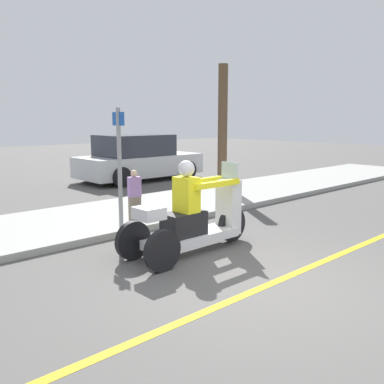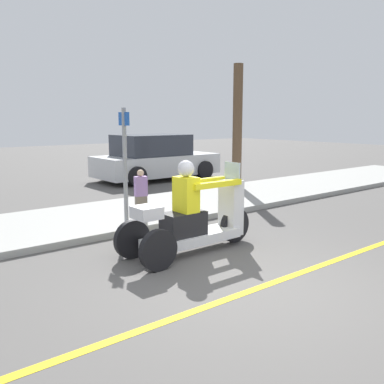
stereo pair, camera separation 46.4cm
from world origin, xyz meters
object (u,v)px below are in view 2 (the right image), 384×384
tree_trunk (237,126)px  parked_car_lot_center (155,159)px  motorcycle_trike (193,220)px  street_sign (125,163)px  spectator_end_of_line (141,196)px

tree_trunk → parked_car_lot_center: bearing=101.0°
motorcycle_trike → street_sign: 1.95m
parked_car_lot_center → tree_trunk: size_ratio=1.21×
street_sign → tree_trunk: bearing=22.9°
spectator_end_of_line → street_sign: bearing=-157.9°
tree_trunk → street_sign: size_ratio=1.62×
motorcycle_trike → street_sign: street_sign is taller
parked_car_lot_center → tree_trunk: (0.66, -3.38, 1.16)m
spectator_end_of_line → street_sign: size_ratio=0.46×
tree_trunk → street_sign: bearing=-157.1°
motorcycle_trike → tree_trunk: 6.37m
tree_trunk → spectator_end_of_line: bearing=-157.0°
motorcycle_trike → spectator_end_of_line: (0.27, 1.95, 0.08)m
motorcycle_trike → street_sign: size_ratio=1.11×
motorcycle_trike → parked_car_lot_center: (4.18, 7.28, 0.21)m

